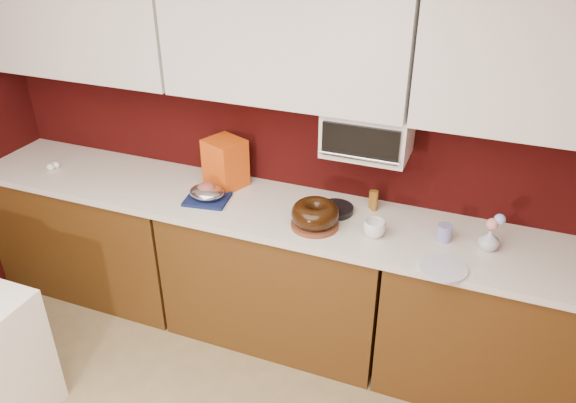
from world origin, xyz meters
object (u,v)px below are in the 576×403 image
(toaster_oven, at_px, (368,132))
(flower_vase, at_px, (489,238))
(bundt_cake, at_px, (315,214))
(coffee_mug, at_px, (374,227))
(foil_ham_nest, at_px, (207,192))
(pandoro_box, at_px, (225,163))
(blue_jar, at_px, (444,233))

(toaster_oven, bearing_deg, flower_vase, -12.64)
(toaster_oven, bearing_deg, bundt_cake, -125.77)
(coffee_mug, bearing_deg, foil_ham_nest, 178.86)
(pandoro_box, height_order, blue_jar, pandoro_box)
(blue_jar, bearing_deg, foil_ham_nest, -176.97)
(foil_ham_nest, relative_size, pandoro_box, 0.70)
(foil_ham_nest, distance_m, blue_jar, 1.35)
(pandoro_box, bearing_deg, blue_jar, 16.06)
(coffee_mug, height_order, flower_vase, flower_vase)
(bundt_cake, relative_size, pandoro_box, 0.87)
(coffee_mug, bearing_deg, pandoro_box, 166.21)
(foil_ham_nest, height_order, blue_jar, foil_ham_nest)
(pandoro_box, bearing_deg, toaster_oven, 22.87)
(bundt_cake, height_order, coffee_mug, bundt_cake)
(foil_ham_nest, distance_m, flower_vase, 1.57)
(pandoro_box, xyz_separation_m, blue_jar, (1.33, -0.15, -0.10))
(toaster_oven, height_order, pandoro_box, toaster_oven)
(toaster_oven, height_order, coffee_mug, toaster_oven)
(bundt_cake, bearing_deg, foil_ham_nest, 176.55)
(flower_vase, bearing_deg, pandoro_box, 174.48)
(pandoro_box, bearing_deg, coffee_mug, 8.72)
(flower_vase, bearing_deg, foil_ham_nest, -177.37)
(pandoro_box, height_order, coffee_mug, pandoro_box)
(foil_ham_nest, relative_size, blue_jar, 2.26)
(toaster_oven, relative_size, foil_ham_nest, 2.17)
(bundt_cake, distance_m, blue_jar, 0.68)
(coffee_mug, bearing_deg, blue_jar, 14.71)
(foil_ham_nest, distance_m, pandoro_box, 0.24)
(toaster_oven, height_order, bundt_cake, toaster_oven)
(foil_ham_nest, distance_m, coffee_mug, 1.00)
(toaster_oven, height_order, blue_jar, toaster_oven)
(flower_vase, bearing_deg, blue_jar, -179.86)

